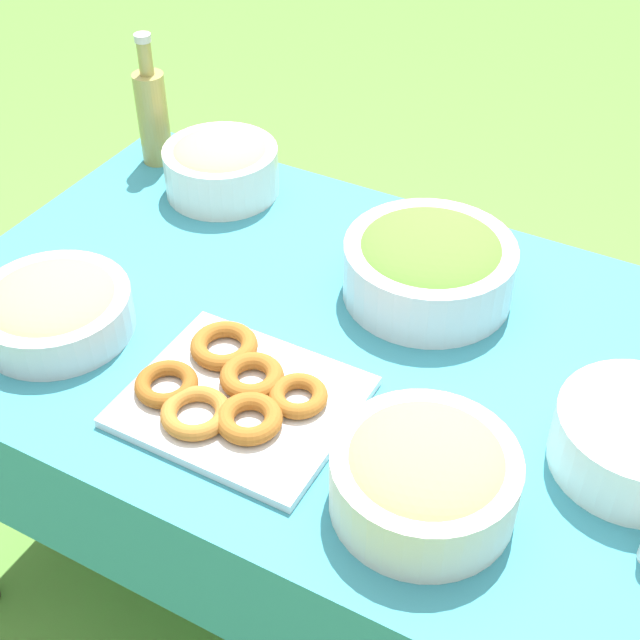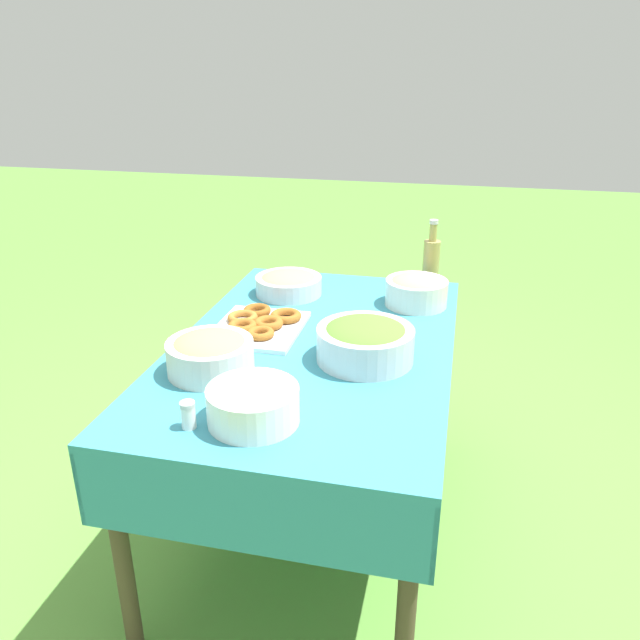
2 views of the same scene
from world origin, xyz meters
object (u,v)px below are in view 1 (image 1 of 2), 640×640
at_px(plate_stack, 637,441).
at_px(fruit_bowl, 424,475).
at_px(olive_oil_bottle, 153,113).
at_px(pasta_bowl, 221,165).
at_px(bread_bowl, 54,308).
at_px(salad_bowl, 429,264).
at_px(donut_platter, 235,394).

height_order(plate_stack, fruit_bowl, fruit_bowl).
bearing_deg(plate_stack, olive_oil_bottle, -18.51).
relative_size(pasta_bowl, fruit_bowl, 0.90).
bearing_deg(bread_bowl, plate_stack, -169.85).
relative_size(salad_bowl, pasta_bowl, 1.29).
distance_m(salad_bowl, donut_platter, 0.42).
relative_size(pasta_bowl, donut_platter, 0.67).
relative_size(olive_oil_bottle, bread_bowl, 1.09).
height_order(olive_oil_bottle, bread_bowl, olive_oil_bottle).
xyz_separation_m(plate_stack, fruit_bowl, (0.24, 0.21, 0.01)).
bearing_deg(bread_bowl, olive_oil_bottle, -70.79).
bearing_deg(fruit_bowl, olive_oil_bottle, -33.65).
bearing_deg(donut_platter, plate_stack, -163.35).
height_order(salad_bowl, olive_oil_bottle, olive_oil_bottle).
xyz_separation_m(pasta_bowl, bread_bowl, (0.01, 0.50, -0.02)).
distance_m(plate_stack, olive_oil_bottle, 1.18).
height_order(salad_bowl, plate_stack, salad_bowl).
bearing_deg(pasta_bowl, fruit_bowl, 141.45).
distance_m(olive_oil_bottle, fruit_bowl, 1.06).
bearing_deg(donut_platter, fruit_bowl, 172.67).
distance_m(salad_bowl, olive_oil_bottle, 0.72).
bearing_deg(pasta_bowl, olive_oil_bottle, -11.26).
height_order(plate_stack, olive_oil_bottle, olive_oil_bottle).
bearing_deg(salad_bowl, fruit_bowl, 112.46).
relative_size(donut_platter, olive_oil_bottle, 1.23).
relative_size(salad_bowl, bread_bowl, 1.15).
height_order(pasta_bowl, plate_stack, pasta_bowl).
relative_size(donut_platter, fruit_bowl, 1.35).
distance_m(salad_bowl, fruit_bowl, 0.47).
xyz_separation_m(donut_platter, bread_bowl, (0.36, -0.00, 0.03)).
distance_m(donut_platter, plate_stack, 0.60).
distance_m(donut_platter, olive_oil_bottle, 0.78).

